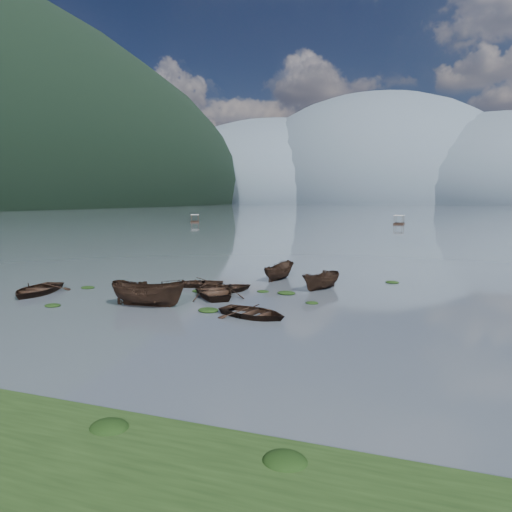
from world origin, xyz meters
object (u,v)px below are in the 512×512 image
(rowboat_0, at_px, (37,294))
(pontoon_left, at_px, (195,222))
(pontoon_centre, at_px, (399,224))
(rowboat_3, at_px, (215,295))

(rowboat_0, bearing_deg, pontoon_left, 98.49)
(pontoon_left, height_order, pontoon_centre, pontoon_centre)
(rowboat_3, height_order, pontoon_left, pontoon_left)
(rowboat_3, distance_m, pontoon_left, 103.44)
(rowboat_0, bearing_deg, rowboat_3, 4.62)
(rowboat_0, relative_size, rowboat_3, 0.96)
(rowboat_0, xyz_separation_m, pontoon_centre, (20.76, 103.00, 0.00))
(pontoon_left, bearing_deg, pontoon_centre, -17.17)
(rowboat_3, xyz_separation_m, pontoon_left, (-47.49, 91.89, 0.00))
(rowboat_0, distance_m, pontoon_centre, 105.07)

